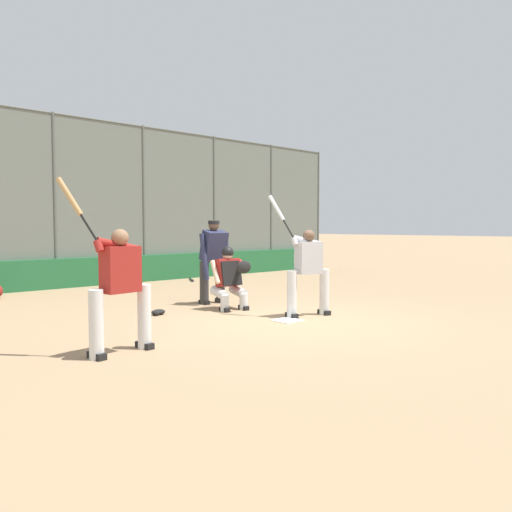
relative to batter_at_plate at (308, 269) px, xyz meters
name	(u,v)px	position (x,y,z in m)	size (l,w,h in m)	color
ground_plane	(287,321)	(0.59, 0.07, -0.84)	(160.00, 160.00, 0.00)	#9E7F5B
home_plate_marker	(287,320)	(0.59, 0.07, -0.83)	(0.43, 0.43, 0.01)	white
backstop_fence	(102,199)	(0.59, -7.08, 1.50)	(17.98, 0.08, 4.51)	#515651
padding_wall	(105,271)	(0.59, -6.98, -0.46)	(17.55, 0.18, 0.77)	#236638
bleachers_beyond	(77,258)	(0.17, -9.94, -0.25)	(12.53, 3.05, 1.80)	slate
batter_at_plate	(308,269)	(0.00, 0.00, 0.00)	(0.88, 0.84, 2.16)	silver
catcher_behind_plate	(230,277)	(0.60, -1.47, -0.21)	(0.67, 0.81, 1.21)	silver
umpire_home	(214,259)	(0.38, -2.28, 0.09)	(0.70, 0.45, 1.73)	#333333
batter_on_deck	(120,286)	(3.72, 0.22, 0.01)	(1.08, 0.61, 2.19)	silver
spare_bat_near_backstop	(106,290)	(1.19, -5.62, -0.81)	(0.65, 0.58, 0.07)	black
spare_bat_by_padding	(191,280)	(-1.74, -6.20, -0.81)	(0.41, 0.75, 0.07)	black
fielding_glove_on_dirt	(158,312)	(1.94, -1.87, -0.79)	(0.28, 0.21, 0.10)	black
baseball_loose	(101,333)	(3.46, -0.91, -0.80)	(0.07, 0.07, 0.07)	white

